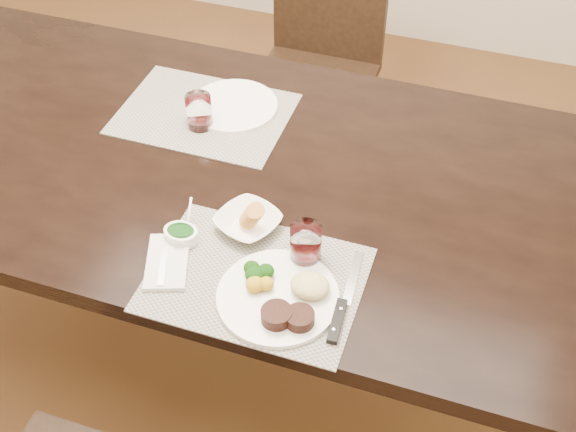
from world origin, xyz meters
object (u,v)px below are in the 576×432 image
(cracker_bowl, at_px, (248,222))
(wine_glass_near, at_px, (306,246))
(chair_far, at_px, (320,55))
(dinner_plate, at_px, (283,297))
(far_plate, at_px, (234,106))
(steak_knife, at_px, (341,310))

(cracker_bowl, bearing_deg, wine_glass_near, -18.02)
(chair_far, xyz_separation_m, dinner_plate, (0.31, -1.31, 0.27))
(wine_glass_near, bearing_deg, dinner_plate, -93.90)
(cracker_bowl, bearing_deg, chair_far, 98.17)
(dinner_plate, xyz_separation_m, wine_glass_near, (0.01, 0.13, 0.03))
(far_plate, bearing_deg, wine_glass_near, -52.70)
(wine_glass_near, xyz_separation_m, far_plate, (-0.36, 0.47, -0.04))
(cracker_bowl, height_order, far_plate, cracker_bowl)
(wine_glass_near, bearing_deg, far_plate, 127.30)
(steak_knife, bearing_deg, cracker_bowl, 144.22)
(chair_far, relative_size, dinner_plate, 3.46)
(steak_knife, distance_m, far_plate, 0.76)
(chair_far, bearing_deg, wine_glass_near, -74.99)
(chair_far, height_order, cracker_bowl, chair_far)
(cracker_bowl, relative_size, wine_glass_near, 1.88)
(chair_far, relative_size, cracker_bowl, 4.96)
(dinner_plate, distance_m, cracker_bowl, 0.23)
(cracker_bowl, bearing_deg, dinner_plate, -50.71)
(cracker_bowl, height_order, wine_glass_near, wine_glass_near)
(chair_far, relative_size, steak_knife, 3.46)
(chair_far, xyz_separation_m, steak_knife, (0.43, -1.30, 0.26))
(dinner_plate, relative_size, steak_knife, 1.00)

